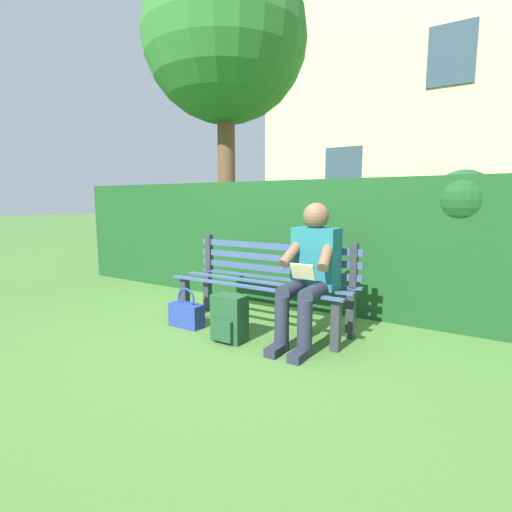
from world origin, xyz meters
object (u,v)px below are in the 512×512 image
at_px(park_bench, 266,281).
at_px(backpack, 229,319).
at_px(person_seated, 310,270).
at_px(handbag, 186,314).
at_px(tree, 222,46).

bearing_deg(park_bench, backpack, 84.96).
bearing_deg(park_bench, person_seated, 160.89).
height_order(person_seated, handbag, person_seated).
xyz_separation_m(tree, handbag, (-1.38, 2.44, -3.43)).
bearing_deg(handbag, person_seated, -166.98).
height_order(park_bench, backpack, park_bench).
bearing_deg(tree, backpack, 127.66).
bearing_deg(backpack, person_seated, -148.78).
bearing_deg(backpack, tree, -52.34).
distance_m(person_seated, tree, 4.45).
xyz_separation_m(park_bench, person_seated, (-0.53, 0.18, 0.19)).
xyz_separation_m(park_bench, backpack, (0.05, 0.54, -0.24)).
bearing_deg(handbag, backpack, 171.40).
bearing_deg(backpack, park_bench, -95.04).
relative_size(person_seated, backpack, 2.92).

